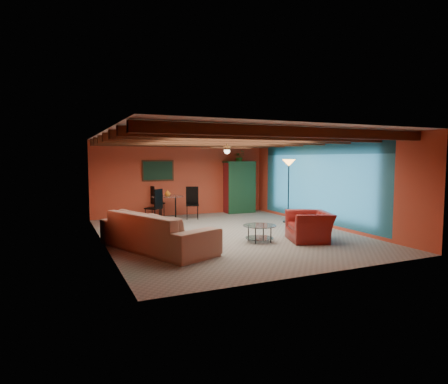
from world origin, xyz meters
name	(u,v)px	position (x,y,z in m)	size (l,w,h in m)	color
room	(225,148)	(0.00, 0.11, 2.36)	(6.52, 8.01, 2.71)	gray
sofa	(157,231)	(-2.20, -0.99, 0.44)	(2.99, 1.17, 0.87)	tan
armchair	(310,226)	(1.55, -1.62, 0.37)	(1.13, 0.99, 0.74)	maroon
coffee_table	(260,233)	(0.35, -1.20, 0.21)	(0.83, 0.83, 0.43)	white
dining_table	(168,203)	(-0.78, 3.16, 0.56)	(2.15, 2.15, 1.12)	silver
armoire	(239,188)	(2.20, 3.70, 0.96)	(1.09, 0.54, 1.92)	maroon
floor_lamp	(288,191)	(2.65, 0.99, 1.03)	(0.42, 0.42, 2.06)	black
ceiling_fan	(227,148)	(0.00, 0.00, 2.36)	(1.50, 1.50, 0.44)	#472614
painting	(158,171)	(-0.90, 3.96, 1.65)	(1.05, 0.03, 0.65)	black
potted_plant	(239,157)	(2.20, 3.70, 2.15)	(0.42, 0.36, 0.47)	#26661E
vase	(167,184)	(-0.78, 3.16, 1.22)	(0.20, 0.20, 0.21)	orange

